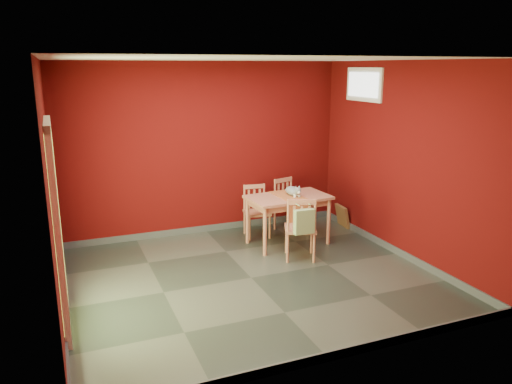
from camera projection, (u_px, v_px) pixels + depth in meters
name	position (u px, v px, depth m)	size (l,w,h in m)	color
ground	(251.00, 278.00, 6.36)	(4.50, 4.50, 0.00)	#2D342D
room_shell	(251.00, 274.00, 6.35)	(4.50, 4.50, 4.50)	#4D0807
doorway	(56.00, 223.00, 4.91)	(0.06, 1.01, 2.13)	#B7D838
window	(364.00, 85.00, 7.49)	(0.05, 0.90, 0.50)	white
outlet_plate	(295.00, 204.00, 8.65)	(0.08, 0.01, 0.12)	silver
dining_table	(288.00, 202.00, 7.42)	(1.24, 0.78, 0.75)	#BA7057
table_runner	(292.00, 201.00, 7.31)	(0.37, 0.71, 0.35)	#B05A2D
chair_far_left	(256.00, 210.00, 7.85)	(0.42, 0.42, 0.81)	#BA7057
chair_far_right	(288.00, 204.00, 8.13)	(0.48, 0.48, 0.85)	#BA7057
chair_near	(300.00, 228.00, 6.87)	(0.55, 0.55, 0.90)	#BA7057
tote_bag	(304.00, 221.00, 6.63)	(0.28, 0.17, 0.40)	#8FA96C
cat	(293.00, 189.00, 7.42)	(0.20, 0.37, 0.19)	slate
picture_frame	(342.00, 216.00, 8.35)	(0.15, 0.37, 0.37)	brown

